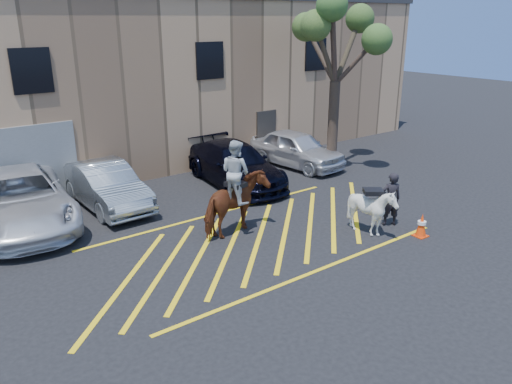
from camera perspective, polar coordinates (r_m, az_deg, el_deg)
ground at (r=15.23m, az=-0.37°, el=-5.03°), size 90.00×90.00×0.00m
car_white_pickup at (r=17.39m, az=-25.40°, el=-0.76°), size 3.53×6.51×1.73m
car_silver_sedan at (r=18.07m, az=-16.79°, el=0.72°), size 1.73×4.72×1.55m
car_blue_suv at (r=19.73m, az=-2.43°, el=3.18°), size 2.92×5.78×1.61m
car_white_suv at (r=22.25m, az=4.60°, el=4.97°), size 2.36×4.83×1.59m
handler at (r=16.26m, az=15.15°, el=-0.80°), size 0.76×0.67×1.74m
warehouse at (r=24.70m, az=-17.72°, el=12.32°), size 32.42×10.20×7.30m
hatching_zone at (r=15.01m, az=0.31°, el=-5.38°), size 12.60×5.12×0.01m
mounted_bay at (r=14.98m, az=-2.32°, el=-0.59°), size 2.40×1.51×2.93m
saddled_white at (r=15.45m, az=13.08°, el=-2.05°), size 1.85×1.87×1.55m
traffic_cone at (r=15.87m, az=18.40°, el=-3.61°), size 0.40×0.40×0.73m
tree at (r=21.16m, az=9.29°, el=17.48°), size 3.99×4.37×7.31m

